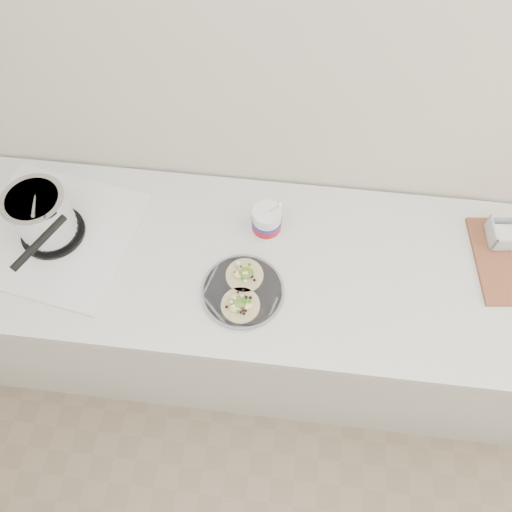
# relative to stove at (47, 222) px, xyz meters

# --- Properties ---
(counter) EXTENTS (2.44, 0.66, 0.90)m
(counter) POSITION_rel_stove_xyz_m (0.70, -0.00, -0.53)
(counter) COLOR silver
(counter) RESTS_ON ground
(stove) EXTENTS (0.58, 0.54, 0.24)m
(stove) POSITION_rel_stove_xyz_m (0.00, 0.00, 0.00)
(stove) COLOR silver
(stove) RESTS_ON counter
(taco_plate) EXTENTS (0.26, 0.26, 0.04)m
(taco_plate) POSITION_rel_stove_xyz_m (0.64, -0.13, -0.06)
(taco_plate) COLOR slate
(taco_plate) RESTS_ON counter
(tub) EXTENTS (0.10, 0.10, 0.22)m
(tub) POSITION_rel_stove_xyz_m (0.70, 0.10, -0.01)
(tub) COLOR white
(tub) RESTS_ON counter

